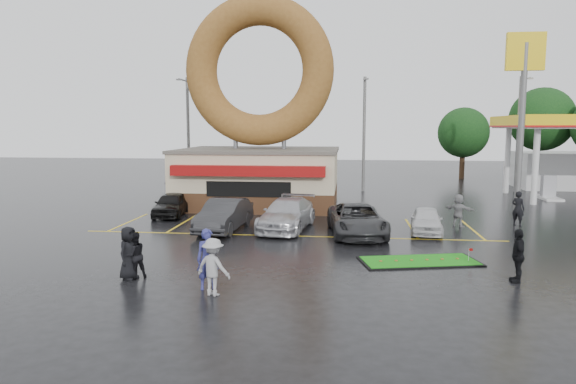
# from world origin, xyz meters

# --- Properties ---
(ground) EXTENTS (120.00, 120.00, 0.00)m
(ground) POSITION_xyz_m (0.00, 0.00, 0.00)
(ground) COLOR black
(ground) RESTS_ON ground
(donut_shop) EXTENTS (10.20, 8.70, 13.50)m
(donut_shop) POSITION_xyz_m (-3.00, 12.97, 4.46)
(donut_shop) COLOR #472B19
(donut_shop) RESTS_ON ground
(shell_sign) EXTENTS (2.20, 0.36, 10.60)m
(shell_sign) POSITION_xyz_m (13.00, 12.00, 7.38)
(shell_sign) COLOR slate
(shell_sign) RESTS_ON ground
(streetlight_left) EXTENTS (0.40, 2.21, 9.00)m
(streetlight_left) POSITION_xyz_m (-10.00, 19.92, 4.78)
(streetlight_left) COLOR slate
(streetlight_left) RESTS_ON ground
(streetlight_mid) EXTENTS (0.40, 2.21, 9.00)m
(streetlight_mid) POSITION_xyz_m (4.00, 20.92, 4.78)
(streetlight_mid) COLOR slate
(streetlight_mid) RESTS_ON ground
(streetlight_right) EXTENTS (0.40, 2.21, 9.00)m
(streetlight_right) POSITION_xyz_m (16.00, 21.92, 4.78)
(streetlight_right) COLOR slate
(streetlight_right) RESTS_ON ground
(tree_far_c) EXTENTS (6.30, 6.30, 9.00)m
(tree_far_c) POSITION_xyz_m (22.00, 34.00, 5.84)
(tree_far_c) COLOR #332114
(tree_far_c) RESTS_ON ground
(tree_far_d) EXTENTS (4.90, 4.90, 7.00)m
(tree_far_d) POSITION_xyz_m (14.00, 32.00, 4.53)
(tree_far_d) COLOR #332114
(tree_far_d) RESTS_ON ground
(car_black) EXTENTS (2.07, 4.17, 1.37)m
(car_black) POSITION_xyz_m (-7.34, 8.00, 0.68)
(car_black) COLOR black
(car_black) RESTS_ON ground
(car_dgrey) EXTENTS (2.12, 4.90, 1.57)m
(car_dgrey) POSITION_xyz_m (-3.30, 4.26, 0.78)
(car_dgrey) COLOR #2B2B2E
(car_dgrey) RESTS_ON ground
(car_silver) EXTENTS (2.85, 5.52, 1.53)m
(car_silver) POSITION_xyz_m (-0.26, 4.98, 0.77)
(car_silver) COLOR #B1B0B6
(car_silver) RESTS_ON ground
(car_grey) EXTENTS (3.08, 5.58, 1.48)m
(car_grey) POSITION_xyz_m (3.20, 3.96, 0.74)
(car_grey) COLOR #2F2F32
(car_grey) RESTS_ON ground
(car_white) EXTENTS (1.87, 3.78, 1.24)m
(car_white) POSITION_xyz_m (6.56, 4.88, 0.62)
(car_white) COLOR silver
(car_white) RESTS_ON ground
(person_blue) EXTENTS (0.82, 0.68, 1.94)m
(person_blue) POSITION_xyz_m (-1.64, -4.80, 0.97)
(person_blue) COLOR navy
(person_blue) RESTS_ON ground
(person_blackjkt) EXTENTS (0.98, 0.98, 1.60)m
(person_blackjkt) POSITION_xyz_m (-4.41, -3.97, 0.80)
(person_blackjkt) COLOR black
(person_blackjkt) RESTS_ON ground
(person_hoodie) EXTENTS (1.31, 1.02, 1.78)m
(person_hoodie) POSITION_xyz_m (-1.31, -5.38, 0.89)
(person_hoodie) COLOR #9B9B9E
(person_hoodie) RESTS_ON ground
(person_bystander) EXTENTS (0.75, 0.99, 1.81)m
(person_bystander) POSITION_xyz_m (-4.58, -4.06, 0.91)
(person_bystander) COLOR black
(person_bystander) RESTS_ON ground
(person_cameraman) EXTENTS (0.52, 1.08, 1.79)m
(person_cameraman) POSITION_xyz_m (8.36, -2.89, 0.89)
(person_cameraman) COLOR black
(person_cameraman) RESTS_ON ground
(person_walker_near) EXTENTS (1.54, 1.34, 1.68)m
(person_walker_near) POSITION_xyz_m (8.45, 6.73, 0.84)
(person_walker_near) COLOR gray
(person_walker_near) RESTS_ON ground
(person_walker_far) EXTENTS (0.79, 0.76, 1.82)m
(person_walker_far) POSITION_xyz_m (11.55, 7.23, 0.91)
(person_walker_far) COLOR black
(person_walker_far) RESTS_ON ground
(dumpster) EXTENTS (1.83, 1.24, 1.30)m
(dumpster) POSITION_xyz_m (-8.55, 13.56, 0.65)
(dumpster) COLOR #173D21
(dumpster) RESTS_ON ground
(putting_green) EXTENTS (4.78, 2.90, 0.56)m
(putting_green) POSITION_xyz_m (5.49, -0.71, 0.04)
(putting_green) COLOR black
(putting_green) RESTS_ON ground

